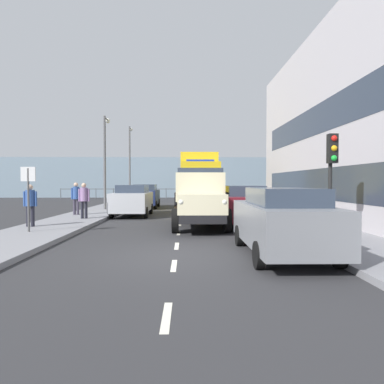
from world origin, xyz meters
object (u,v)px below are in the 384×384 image
(car_maroon_kerbside_1, at_px, (242,205))
(traffic_light_near, at_px, (332,163))
(pedestrian_with_bag, at_px, (84,198))
(truck_vintage_cream, at_px, (200,199))
(pedestrian_couple_a, at_px, (76,196))
(lamp_post_far, at_px, (130,157))
(street_sign, at_px, (28,188))
(car_grey_kerbside_near, at_px, (282,220))
(car_silver_oppositeside_0, at_px, (132,200))
(lorry_cargo_yellow, at_px, (199,179))
(lamp_post_promenade, at_px, (105,153))
(car_navy_oppositeside_1, at_px, (145,196))
(pedestrian_strolling, at_px, (30,202))

(car_maroon_kerbside_1, relative_size, traffic_light_near, 1.35)
(car_maroon_kerbside_1, height_order, traffic_light_near, traffic_light_near)
(pedestrian_with_bag, bearing_deg, car_maroon_kerbside_1, 167.23)
(truck_vintage_cream, height_order, pedestrian_couple_a, truck_vintage_cream)
(lamp_post_far, relative_size, street_sign, 3.04)
(car_grey_kerbside_near, xyz_separation_m, car_silver_oppositeside_0, (5.41, -10.48, -0.00))
(lorry_cargo_yellow, relative_size, lamp_post_far, 1.20)
(pedestrian_couple_a, bearing_deg, lamp_post_promenade, -98.76)
(truck_vintage_cream, bearing_deg, street_sign, 17.83)
(traffic_light_near, relative_size, lamp_post_promenade, 0.54)
(truck_vintage_cream, xyz_separation_m, lorry_cargo_yellow, (-0.33, -10.48, 0.90))
(car_navy_oppositeside_1, distance_m, traffic_light_near, 16.50)
(car_maroon_kerbside_1, distance_m, car_navy_oppositeside_1, 11.76)
(traffic_light_near, bearing_deg, pedestrian_couple_a, -36.85)
(pedestrian_with_bag, bearing_deg, traffic_light_near, 148.07)
(pedestrian_couple_a, bearing_deg, truck_vintage_cream, 145.75)
(car_navy_oppositeside_1, relative_size, pedestrian_with_bag, 2.46)
(truck_vintage_cream, height_order, street_sign, truck_vintage_cream)
(car_grey_kerbside_near, bearing_deg, lamp_post_far, -71.76)
(lorry_cargo_yellow, relative_size, lamp_post_promenade, 1.37)
(car_grey_kerbside_near, relative_size, pedestrian_with_bag, 2.60)
(car_silver_oppositeside_0, bearing_deg, car_grey_kerbside_near, 117.29)
(lorry_cargo_yellow, relative_size, car_navy_oppositeside_1, 1.97)
(truck_vintage_cream, distance_m, car_silver_oppositeside_0, 6.29)
(car_silver_oppositeside_0, relative_size, pedestrian_with_bag, 2.49)
(pedestrian_with_bag, relative_size, pedestrian_couple_a, 0.99)
(car_navy_oppositeside_1, bearing_deg, lamp_post_far, -71.47)
(pedestrian_with_bag, relative_size, street_sign, 0.75)
(lamp_post_promenade, bearing_deg, car_maroon_kerbside_1, 135.22)
(car_silver_oppositeside_0, height_order, pedestrian_couple_a, pedestrian_couple_a)
(car_navy_oppositeside_1, height_order, pedestrian_with_bag, pedestrian_with_bag)
(traffic_light_near, bearing_deg, car_maroon_kerbside_1, -63.65)
(truck_vintage_cream, bearing_deg, pedestrian_strolling, 4.81)
(car_grey_kerbside_near, height_order, lamp_post_far, lamp_post_far)
(car_silver_oppositeside_0, height_order, street_sign, street_sign)
(car_navy_oppositeside_1, distance_m, lamp_post_promenade, 4.62)
(lorry_cargo_yellow, distance_m, car_grey_kerbside_near, 15.89)
(pedestrian_strolling, bearing_deg, car_navy_oppositeside_1, -104.53)
(car_maroon_kerbside_1, height_order, pedestrian_with_bag, pedestrian_with_bag)
(car_maroon_kerbside_1, distance_m, lamp_post_far, 18.81)
(pedestrian_strolling, xyz_separation_m, traffic_light_near, (-10.53, 2.83, 1.36))
(lorry_cargo_yellow, height_order, pedestrian_couple_a, lorry_cargo_yellow)
(traffic_light_near, bearing_deg, car_silver_oppositeside_0, -48.92)
(traffic_light_near, xyz_separation_m, lamp_post_far, (9.64, -21.08, 1.72))
(pedestrian_with_bag, height_order, lamp_post_promenade, lamp_post_promenade)
(truck_vintage_cream, distance_m, car_navy_oppositeside_1, 11.78)
(car_silver_oppositeside_0, distance_m, traffic_light_near, 11.49)
(lorry_cargo_yellow, bearing_deg, car_grey_kerbside_near, 95.57)
(lamp_post_far, bearing_deg, street_sign, 89.05)
(lorry_cargo_yellow, relative_size, car_maroon_kerbside_1, 1.90)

